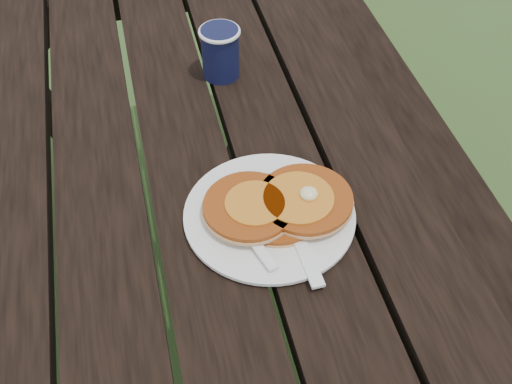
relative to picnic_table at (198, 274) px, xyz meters
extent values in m
plane|color=#374F22|center=(0.00, 0.00, -0.37)|extent=(60.00, 60.00, 0.00)
cube|color=black|center=(0.00, 0.00, 0.36)|extent=(0.75, 1.80, 0.04)
cube|color=black|center=(0.55, 0.00, 0.06)|extent=(0.25, 1.80, 0.04)
cylinder|color=white|center=(0.10, -0.20, 0.39)|extent=(0.32, 0.32, 0.01)
cylinder|color=#9A4211|center=(0.12, -0.19, 0.40)|extent=(0.14, 0.14, 0.01)
cylinder|color=#9A4211|center=(0.07, -0.19, 0.41)|extent=(0.14, 0.14, 0.01)
cylinder|color=#9A4211|center=(0.16, -0.20, 0.41)|extent=(0.15, 0.15, 0.01)
cylinder|color=#B8691A|center=(0.15, -0.20, 0.42)|extent=(0.11, 0.11, 0.00)
ellipsoid|color=#F4E59E|center=(0.17, -0.20, 0.42)|extent=(0.03, 0.03, 0.02)
cube|color=white|center=(0.13, -0.26, 0.39)|extent=(0.03, 0.18, 0.00)
cylinder|color=#0F1334|center=(0.10, 0.18, 0.43)|extent=(0.07, 0.07, 0.10)
torus|color=white|center=(0.10, 0.18, 0.48)|extent=(0.08, 0.08, 0.01)
cylinder|color=black|center=(0.10, 0.18, 0.48)|extent=(0.06, 0.06, 0.01)
camera|label=1|loc=(-0.07, -0.83, 1.14)|focal=45.00mm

